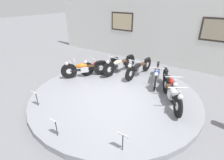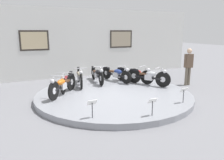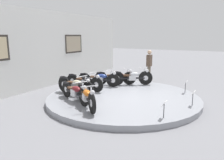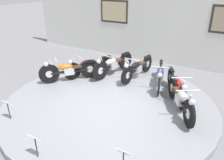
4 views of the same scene
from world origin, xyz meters
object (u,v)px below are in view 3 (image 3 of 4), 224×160
(motorcycle_maroon, at_px, (75,91))
(motorcycle_cream, at_px, (76,85))
(motorcycle_black, at_px, (85,81))
(motorcycle_blue, at_px, (100,78))
(motorcycle_orange, at_px, (86,96))
(motorcycle_red, at_px, (116,77))
(info_placard_front_left, at_px, (164,106))
(info_placard_front_right, at_px, (186,84))
(info_placard_front_centre, at_px, (193,95))
(motorcycle_silver, at_px, (132,77))
(visitor_standing, at_px, (149,64))

(motorcycle_maroon, relative_size, motorcycle_cream, 0.90)
(motorcycle_black, bearing_deg, motorcycle_blue, -11.71)
(motorcycle_blue, bearing_deg, motorcycle_orange, -156.25)
(motorcycle_maroon, height_order, motorcycle_red, motorcycle_red)
(info_placard_front_left, xyz_separation_m, info_placard_front_right, (3.13, 0.00, 0.00))
(motorcycle_blue, relative_size, motorcycle_red, 1.08)
(motorcycle_orange, distance_m, info_placard_front_centre, 3.53)
(motorcycle_red, distance_m, info_placard_front_right, 3.18)
(info_placard_front_centre, bearing_deg, motorcycle_orange, 121.68)
(motorcycle_silver, height_order, visitor_standing, visitor_standing)
(motorcycle_silver, bearing_deg, motorcycle_orange, 179.96)
(motorcycle_cream, relative_size, info_placard_front_centre, 3.91)
(motorcycle_black, relative_size, motorcycle_silver, 1.15)
(info_placard_front_right, height_order, visitor_standing, visitor_standing)
(motorcycle_blue, xyz_separation_m, info_placard_front_centre, (-0.88, -4.21, -0.00))
(motorcycle_red, distance_m, info_placard_front_left, 4.45)
(motorcycle_black, xyz_separation_m, info_placard_front_left, (-1.56, -3.86, -0.02))
(motorcycle_cream, xyz_separation_m, visitor_standing, (4.80, -1.29, 0.38))
(motorcycle_red, distance_m, motorcycle_silver, 0.77)
(motorcycle_maroon, bearing_deg, motorcycle_silver, -11.70)
(motorcycle_orange, relative_size, info_placard_front_right, 3.12)
(motorcycle_cream, height_order, motorcycle_black, motorcycle_cream)
(info_placard_front_left, bearing_deg, motorcycle_maroon, 89.59)
(motorcycle_black, bearing_deg, motorcycle_silver, -36.77)
(motorcycle_orange, xyz_separation_m, motorcycle_silver, (3.71, -0.00, 0.00))
(motorcycle_red, bearing_deg, motorcycle_orange, -168.32)
(motorcycle_red, height_order, info_placard_front_centre, motorcycle_red)
(motorcycle_black, bearing_deg, motorcycle_orange, -143.23)
(motorcycle_maroon, bearing_deg, motorcycle_black, 23.97)
(info_placard_front_left, height_order, info_placard_front_centre, same)
(motorcycle_orange, bearing_deg, motorcycle_silver, -0.04)
(motorcycle_black, bearing_deg, motorcycle_cream, -168.33)
(motorcycle_orange, relative_size, info_placard_front_centre, 3.12)
(motorcycle_orange, height_order, motorcycle_cream, motorcycle_cream)
(motorcycle_red, relative_size, info_placard_front_left, 3.39)
(motorcycle_maroon, distance_m, motorcycle_blue, 2.47)
(motorcycle_blue, distance_m, info_placard_front_right, 3.74)
(motorcycle_blue, bearing_deg, info_placard_front_left, -123.55)
(motorcycle_maroon, distance_m, info_placard_front_left, 3.18)
(info_placard_front_left, relative_size, visitor_standing, 0.30)
(motorcycle_silver, height_order, info_placard_front_centre, motorcycle_silver)
(info_placard_front_left, bearing_deg, info_placard_front_right, 0.00)
(motorcycle_black, xyz_separation_m, info_placard_front_right, (1.57, -3.86, -0.02))
(motorcycle_blue, distance_m, info_placard_front_left, 4.41)
(motorcycle_orange, distance_m, visitor_standing, 5.80)
(info_placard_front_right, bearing_deg, motorcycle_cream, 123.46)
(motorcycle_black, xyz_separation_m, motorcycle_red, (1.55, -0.68, -0.00))
(motorcycle_red, bearing_deg, info_placard_front_centre, -112.60)
(motorcycle_orange, xyz_separation_m, info_placard_front_centre, (1.85, -3.01, -0.03))
(motorcycle_orange, height_order, motorcycle_silver, motorcycle_silver)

